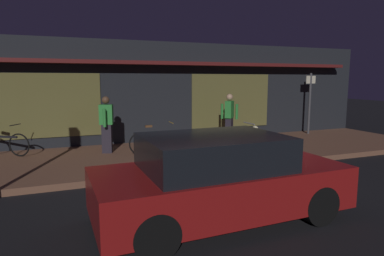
# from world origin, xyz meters

# --- Properties ---
(ground_plane) EXTENTS (60.00, 60.00, 0.00)m
(ground_plane) POSITION_xyz_m (0.00, 0.00, 0.00)
(ground_plane) COLOR black
(sidewalk_slab) EXTENTS (18.00, 4.00, 0.15)m
(sidewalk_slab) POSITION_xyz_m (0.00, 3.00, 0.07)
(sidewalk_slab) COLOR brown
(sidewalk_slab) RESTS_ON ground_plane
(storefront_building) EXTENTS (18.00, 3.30, 3.60)m
(storefront_building) POSITION_xyz_m (0.00, 6.39, 1.80)
(storefront_building) COLOR black
(storefront_building) RESTS_ON ground_plane
(motorcycle) EXTENTS (1.70, 0.55, 0.97)m
(motorcycle) POSITION_xyz_m (1.55, 1.70, 0.65)
(motorcycle) COLOR black
(motorcycle) RESTS_ON sidewalk_slab
(bicycle_parked) EXTENTS (1.42, 0.93, 0.91)m
(bicycle_parked) POSITION_xyz_m (-4.38, 4.35, 0.51)
(bicycle_parked) COLOR black
(bicycle_parked) RESTS_ON sidewalk_slab
(bicycle_extra) EXTENTS (1.66, 0.42, 0.91)m
(bicycle_extra) POSITION_xyz_m (-0.24, 3.04, 0.51)
(bicycle_extra) COLOR black
(bicycle_extra) RESTS_ON sidewalk_slab
(person_photographer) EXTENTS (0.43, 0.61, 1.67)m
(person_photographer) POSITION_xyz_m (-1.59, 3.68, 1.03)
(person_photographer) COLOR #28232D
(person_photographer) RESTS_ON sidewalk_slab
(person_bystander) EXTENTS (0.50, 0.49, 1.67)m
(person_bystander) POSITION_xyz_m (2.55, 3.88, 1.03)
(person_bystander) COLOR #28232D
(person_bystander) RESTS_ON sidewalk_slab
(sign_post) EXTENTS (0.44, 0.09, 2.40)m
(sign_post) POSITION_xyz_m (6.39, 4.38, 1.51)
(sign_post) COLOR #47474C
(sign_post) RESTS_ON sidewalk_slab
(parked_car_near) EXTENTS (4.15, 1.88, 1.42)m
(parked_car_near) POSITION_xyz_m (-0.43, -1.49, 0.70)
(parked_car_near) COLOR black
(parked_car_near) RESTS_ON ground_plane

